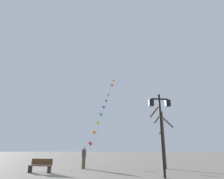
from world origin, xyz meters
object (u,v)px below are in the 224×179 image
at_px(twin_lantern_lamp_post, 161,118).
at_px(kite_flyer, 84,157).
at_px(bare_tree, 162,135).
at_px(kite_train, 104,107).
at_px(park_bench, 40,166).

xyz_separation_m(twin_lantern_lamp_post, kite_flyer, (-4.68, 5.69, -2.43)).
height_order(twin_lantern_lamp_post, bare_tree, bare_tree).
xyz_separation_m(kite_train, kite_flyer, (-2.11, -8.33, -6.00)).
bearing_deg(kite_flyer, park_bench, 144.79).
xyz_separation_m(kite_train, bare_tree, (4.46, -9.07, -4.27)).
distance_m(twin_lantern_lamp_post, kite_flyer, 7.76).
relative_size(twin_lantern_lamp_post, park_bench, 2.91).
height_order(kite_train, kite_flyer, kite_train).
height_order(twin_lantern_lamp_post, kite_flyer, twin_lantern_lamp_post).
bearing_deg(park_bench, twin_lantern_lamp_post, -5.39).
distance_m(twin_lantern_lamp_post, kite_train, 14.69).
height_order(kite_flyer, park_bench, kite_flyer).
relative_size(kite_train, kite_flyer, 7.65).
bearing_deg(kite_flyer, twin_lantern_lamp_post, -125.76).
relative_size(kite_train, park_bench, 7.89).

